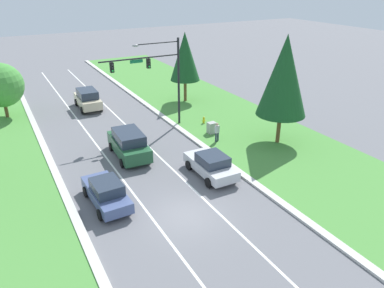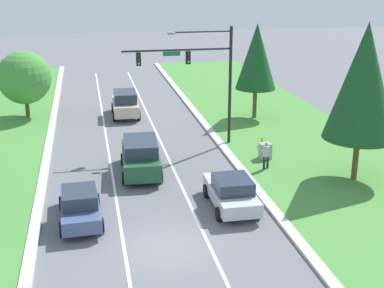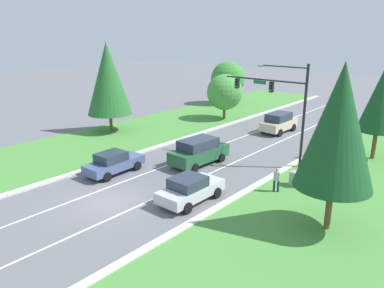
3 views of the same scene
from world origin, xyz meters
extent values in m
plane|color=slate|center=(0.00, 0.00, 0.00)|extent=(160.00, 160.00, 0.00)
cube|color=beige|center=(5.65, 0.00, 0.07)|extent=(0.50, 90.00, 0.15)
cube|color=beige|center=(-5.65, 0.00, 0.07)|extent=(0.50, 90.00, 0.15)
cube|color=#4C8E3D|center=(10.90, 0.00, 0.04)|extent=(10.00, 90.00, 0.08)
cube|color=white|center=(-1.80, 0.00, 0.00)|extent=(0.14, 81.00, 0.01)
cube|color=white|center=(1.80, 0.00, 0.00)|extent=(0.14, 81.00, 0.01)
cylinder|color=black|center=(6.28, 13.21, 3.90)|extent=(0.20, 0.20, 7.81)
cylinder|color=black|center=(2.79, 13.21, 6.40)|extent=(6.98, 0.12, 0.12)
cube|color=#147042|center=(2.44, 13.21, 6.18)|extent=(1.10, 0.04, 0.28)
cylinder|color=black|center=(4.36, 13.21, 7.49)|extent=(3.84, 0.09, 0.09)
ellipsoid|color=gray|center=(2.44, 13.21, 7.44)|extent=(0.56, 0.28, 0.20)
cube|color=black|center=(3.48, 13.21, 5.90)|extent=(0.28, 0.32, 0.80)
sphere|color=#2D2D2D|center=(3.48, 13.04, 6.13)|extent=(0.16, 0.16, 0.16)
sphere|color=#2D2D2D|center=(3.48, 13.04, 5.90)|extent=(0.16, 0.16, 0.16)
sphere|color=#23D647|center=(3.48, 13.04, 5.67)|extent=(0.16, 0.16, 0.16)
cube|color=black|center=(0.34, 13.21, 5.90)|extent=(0.28, 0.32, 0.80)
sphere|color=#2D2D2D|center=(0.34, 13.04, 6.13)|extent=(0.16, 0.16, 0.16)
sphere|color=#2D2D2D|center=(0.34, 13.04, 5.90)|extent=(0.16, 0.16, 0.16)
sphere|color=#23D647|center=(0.34, 13.04, 5.67)|extent=(0.16, 0.16, 0.16)
cube|color=#235633|center=(-0.14, 8.95, 0.82)|extent=(2.31, 5.12, 0.96)
cube|color=#283342|center=(-0.14, 8.82, 1.67)|extent=(2.00, 3.10, 0.74)
cylinder|color=black|center=(0.94, 10.45, 0.34)|extent=(0.27, 0.68, 0.67)
cylinder|color=black|center=(-1.06, 10.55, 0.34)|extent=(0.27, 0.68, 0.67)
cylinder|color=black|center=(0.78, 7.34, 0.34)|extent=(0.27, 0.68, 0.67)
cylinder|color=black|center=(-1.22, 7.45, 0.34)|extent=(0.27, 0.68, 0.67)
cube|color=#475684|center=(-3.58, 3.40, 0.66)|extent=(1.90, 4.62, 0.65)
cube|color=#283342|center=(-3.57, 3.12, 1.31)|extent=(1.64, 2.11, 0.65)
cylinder|color=black|center=(-2.78, 4.84, 0.34)|extent=(0.26, 0.68, 0.68)
cylinder|color=black|center=(-4.49, 4.78, 0.34)|extent=(0.26, 0.68, 0.68)
cylinder|color=black|center=(-2.68, 2.01, 0.34)|extent=(0.26, 0.68, 0.68)
cylinder|color=black|center=(-4.38, 1.95, 0.34)|extent=(0.26, 0.68, 0.68)
cube|color=silver|center=(3.74, 3.46, 0.67)|extent=(1.94, 4.49, 0.66)
cube|color=#283342|center=(3.74, 3.19, 1.32)|extent=(1.73, 2.03, 0.63)
cylinder|color=black|center=(4.69, 4.84, 0.34)|extent=(0.25, 0.68, 0.68)
cylinder|color=black|center=(2.82, 4.85, 0.34)|extent=(0.25, 0.68, 0.68)
cylinder|color=black|center=(4.66, 2.06, 0.34)|extent=(0.25, 0.68, 0.68)
cylinder|color=black|center=(2.79, 2.08, 0.34)|extent=(0.25, 0.68, 0.68)
cube|color=beige|center=(0.01, 21.64, 0.81)|extent=(2.01, 4.62, 0.86)
cube|color=#283342|center=(0.00, 21.52, 1.62)|extent=(1.78, 2.79, 0.78)
cylinder|color=black|center=(0.98, 23.03, 0.38)|extent=(0.26, 0.76, 0.75)
cylinder|color=black|center=(-0.90, 23.08, 0.38)|extent=(0.26, 0.76, 0.75)
cylinder|color=black|center=(0.91, 20.20, 0.38)|extent=(0.26, 0.76, 0.75)
cylinder|color=black|center=(-0.96, 20.24, 0.38)|extent=(0.26, 0.76, 0.75)
cube|color=#9E9E99|center=(7.64, 9.68, 0.53)|extent=(0.70, 0.60, 1.05)
cylinder|color=#232842|center=(6.98, 7.94, 0.42)|extent=(0.14, 0.14, 0.84)
cylinder|color=#232842|center=(7.23, 8.02, 0.42)|extent=(0.14, 0.14, 0.84)
cube|color=#B7B7BC|center=(7.11, 7.98, 1.14)|extent=(0.43, 0.33, 0.60)
sphere|color=tan|center=(7.11, 7.98, 1.58)|extent=(0.22, 0.22, 0.22)
cylinder|color=gold|center=(8.25, 12.08, 0.28)|extent=(0.20, 0.20, 0.55)
sphere|color=gold|center=(8.25, 12.08, 0.61)|extent=(0.18, 0.18, 0.18)
cylinder|color=gold|center=(8.13, 12.08, 0.30)|extent=(0.10, 0.09, 0.09)
cylinder|color=gold|center=(8.37, 12.08, 0.30)|extent=(0.10, 0.09, 0.09)
cylinder|color=brown|center=(9.90, 18.93, 1.20)|extent=(0.32, 0.32, 2.40)
cone|color=#194C23|center=(9.90, 18.93, 4.89)|extent=(3.12, 3.12, 5.00)
cylinder|color=brown|center=(11.42, 5.49, 1.24)|extent=(0.32, 0.32, 2.48)
cone|color=#194C23|center=(11.42, 5.49, 5.60)|extent=(3.91, 3.91, 6.26)
cylinder|color=brown|center=(-7.61, 22.64, 0.84)|extent=(0.32, 0.32, 1.68)
sphere|color=#47933D|center=(-7.61, 22.64, 3.22)|extent=(4.12, 4.12, 4.12)
camera|label=1|loc=(-8.24, -15.86, 12.61)|focal=35.00mm
camera|label=2|loc=(-2.95, -19.96, 11.33)|focal=50.00mm
camera|label=3|loc=(17.44, -12.45, 10.07)|focal=35.00mm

